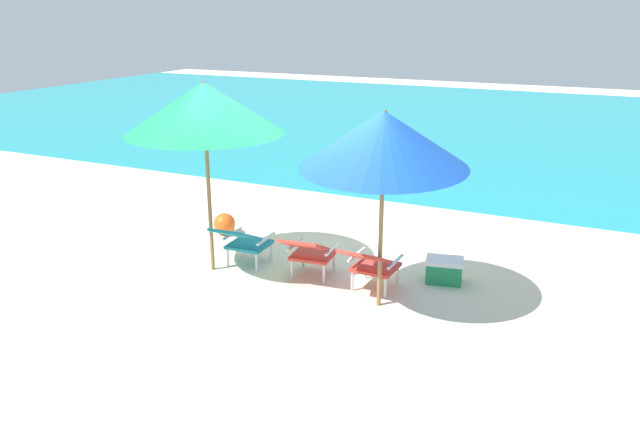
# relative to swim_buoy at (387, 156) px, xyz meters

# --- Properties ---
(ground_plane) EXTENTS (40.00, 40.00, 0.00)m
(ground_plane) POSITION_rel_swim_buoy_xyz_m (1.32, -2.65, -0.10)
(ground_plane) COLOR beige
(ocean_band) EXTENTS (40.00, 18.00, 0.01)m
(ocean_band) POSITION_rel_swim_buoy_xyz_m (1.32, 5.86, -0.09)
(ocean_band) COLOR teal
(ocean_band) RESTS_ON ground_plane
(swim_buoy) EXTENTS (1.60, 0.18, 0.18)m
(swim_buoy) POSITION_rel_swim_buoy_xyz_m (0.00, 0.00, 0.00)
(swim_buoy) COLOR yellow
(swim_buoy) RESTS_ON ocean_band
(lounge_chair_left) EXTENTS (0.58, 0.90, 0.68)m
(lounge_chair_left) POSITION_rel_swim_buoy_xyz_m (0.43, -6.94, 0.31)
(lounge_chair_left) COLOR teal
(lounge_chair_left) RESTS_ON ground_plane
(lounge_chair_center) EXTENTS (0.63, 0.93, 0.68)m
(lounge_chair_center) POSITION_rel_swim_buoy_xyz_m (1.40, -6.91, 0.31)
(lounge_chair_center) COLOR red
(lounge_chair_center) RESTS_ON ground_plane
(lounge_chair_right) EXTENTS (0.57, 0.89, 0.68)m
(lounge_chair_right) POSITION_rel_swim_buoy_xyz_m (2.26, -6.95, 0.31)
(lounge_chair_right) COLOR red
(lounge_chair_right) RESTS_ON ground_plane
(beach_umbrella_left) EXTENTS (2.69, 2.69, 2.50)m
(beach_umbrella_left) POSITION_rel_swim_buoy_xyz_m (0.09, -7.16, 2.07)
(beach_umbrella_left) COLOR olive
(beach_umbrella_left) RESTS_ON ground_plane
(beach_umbrella_right) EXTENTS (2.10, 2.12, 2.35)m
(beach_umbrella_right) POSITION_rel_swim_buoy_xyz_m (2.48, -7.22, 1.89)
(beach_umbrella_right) COLOR olive
(beach_umbrella_right) RESTS_ON ground_plane
(beach_ball) EXTENTS (0.34, 0.34, 0.34)m
(beach_ball) POSITION_rel_swim_buoy_xyz_m (-0.56, -5.90, 0.07)
(beach_ball) COLOR #EA5619
(beach_ball) RESTS_ON ground_plane
(cooler_box) EXTENTS (0.53, 0.41, 0.32)m
(cooler_box) POSITION_rel_swim_buoy_xyz_m (3.00, -6.23, 0.06)
(cooler_box) COLOR #1E844C
(cooler_box) RESTS_ON ground_plane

